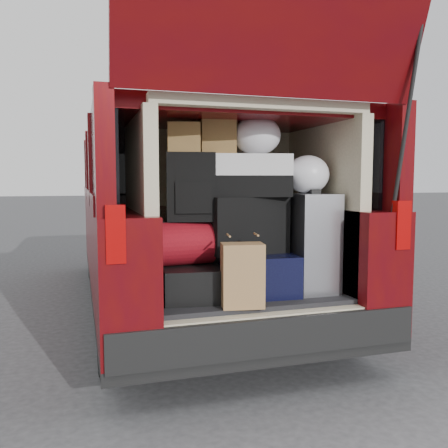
% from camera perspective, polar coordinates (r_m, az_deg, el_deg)
% --- Properties ---
extents(ground, '(80.00, 80.00, 0.00)m').
position_cam_1_polar(ground, '(3.24, 3.20, -18.27)').
color(ground, '#313134').
rests_on(ground, ground).
extents(minivan, '(1.90, 5.35, 2.77)m').
position_cam_1_polar(minivan, '(4.77, -4.45, 0.64)').
color(minivan, black).
rests_on(minivan, ground).
extents(load_floor, '(1.24, 1.05, 0.55)m').
position_cam_1_polar(load_floor, '(3.39, 1.59, -12.24)').
color(load_floor, black).
rests_on(load_floor, ground).
extents(black_hardshell, '(0.43, 0.56, 0.21)m').
position_cam_1_polar(black_hardshell, '(3.06, -3.85, -6.83)').
color(black_hardshell, black).
rests_on(black_hardshell, load_floor).
extents(navy_hardshell, '(0.53, 0.63, 0.26)m').
position_cam_1_polar(navy_hardshell, '(3.21, 3.29, -5.72)').
color(navy_hardshell, black).
rests_on(navy_hardshell, load_floor).
extents(silver_roller, '(0.28, 0.44, 0.66)m').
position_cam_1_polar(silver_roller, '(3.26, 10.18, -2.14)').
color(silver_roller, silver).
rests_on(silver_roller, load_floor).
extents(kraft_bag, '(0.27, 0.19, 0.38)m').
position_cam_1_polar(kraft_bag, '(2.80, 2.23, -6.18)').
color(kraft_bag, '#A07448').
rests_on(kraft_bag, load_floor).
extents(red_duffel, '(0.45, 0.32, 0.28)m').
position_cam_1_polar(red_duffel, '(3.04, -4.29, -2.27)').
color(red_duffel, maroon).
rests_on(red_duffel, black_hardshell).
extents(black_soft_case, '(0.55, 0.36, 0.37)m').
position_cam_1_polar(black_soft_case, '(3.16, 2.50, -0.04)').
color(black_soft_case, black).
rests_on(black_soft_case, navy_hardshell).
extents(backpack, '(0.33, 0.23, 0.43)m').
position_cam_1_polar(backpack, '(3.03, -4.04, 4.46)').
color(backpack, black).
rests_on(backpack, red_duffel).
extents(twotone_duffel, '(0.66, 0.43, 0.27)m').
position_cam_1_polar(twotone_duffel, '(3.14, 2.19, 5.84)').
color(twotone_duffel, silver).
rests_on(twotone_duffel, black_soft_case).
extents(grocery_sack_lower, '(0.23, 0.20, 0.18)m').
position_cam_1_polar(grocery_sack_lower, '(3.04, -4.86, 10.28)').
color(grocery_sack_lower, olive).
rests_on(grocery_sack_lower, backpack).
extents(grocery_sack_upper, '(0.25, 0.21, 0.23)m').
position_cam_1_polar(grocery_sack_upper, '(3.16, -0.82, 10.39)').
color(grocery_sack_upper, olive).
rests_on(grocery_sack_upper, twotone_duffel).
extents(plastic_bag_center, '(0.33, 0.31, 0.26)m').
position_cam_1_polar(plastic_bag_center, '(3.20, 3.97, 10.58)').
color(plastic_bag_center, white).
rests_on(plastic_bag_center, twotone_duffel).
extents(plastic_bag_right, '(0.33, 0.31, 0.25)m').
position_cam_1_polar(plastic_bag_right, '(3.24, 10.02, 5.89)').
color(plastic_bag_right, white).
rests_on(plastic_bag_right, silver_roller).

